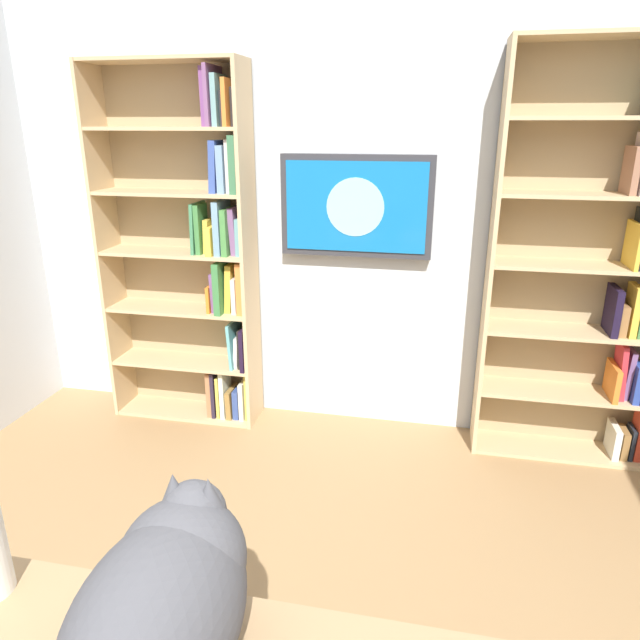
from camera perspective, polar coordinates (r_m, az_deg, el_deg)
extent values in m
cube|color=silver|center=(3.40, 5.06, 11.01)|extent=(4.52, 0.06, 2.70)
cube|color=tan|center=(3.24, 16.57, 5.57)|extent=(0.02, 0.28, 2.22)
cube|color=tan|center=(3.44, 24.14, 5.44)|extent=(0.95, 0.01, 2.22)
cube|color=tan|center=(3.71, 22.23, -11.75)|extent=(0.90, 0.27, 0.02)
cube|color=tan|center=(3.54, 22.97, -6.63)|extent=(0.90, 0.27, 0.02)
cube|color=tan|center=(3.41, 23.75, -1.05)|extent=(0.90, 0.27, 0.02)
cube|color=tan|center=(3.31, 24.58, 4.91)|extent=(0.90, 0.27, 0.02)
cube|color=tan|center=(3.26, 25.47, 11.16)|extent=(0.90, 0.27, 0.02)
cube|color=tan|center=(3.24, 26.42, 17.55)|extent=(0.90, 0.27, 0.02)
cube|color=tan|center=(3.26, 27.44, 23.93)|extent=(0.90, 0.27, 0.02)
cube|color=#BD3925|center=(3.73, 29.08, -9.72)|extent=(0.03, 0.13, 0.31)
cube|color=black|center=(3.75, 28.44, -10.58)|extent=(0.02, 0.13, 0.19)
cube|color=olive|center=(3.75, 27.85, -10.69)|extent=(0.04, 0.15, 0.16)
cube|color=silver|center=(3.74, 27.13, -10.49)|extent=(0.04, 0.19, 0.18)
cube|color=#744D8F|center=(3.60, 29.21, -5.45)|extent=(0.03, 0.24, 0.18)
cube|color=#294195|center=(3.57, 28.75, -5.27)|extent=(0.03, 0.19, 0.21)
cube|color=slate|center=(3.57, 28.20, -4.62)|extent=(0.04, 0.14, 0.28)
cube|color=#C22E39|center=(3.54, 27.69, -4.41)|extent=(0.05, 0.16, 0.31)
cube|color=orange|center=(3.55, 27.07, -5.39)|extent=(0.03, 0.22, 0.19)
cube|color=#3D6D3C|center=(3.45, 29.17, 0.72)|extent=(0.03, 0.18, 0.25)
cube|color=gold|center=(3.43, 28.63, 0.89)|extent=(0.03, 0.17, 0.27)
cube|color=olive|center=(3.44, 27.70, 0.17)|extent=(0.04, 0.18, 0.17)
cube|color=black|center=(3.41, 27.11, 0.88)|extent=(0.04, 0.21, 0.25)
cube|color=black|center=(3.33, 29.18, 7.11)|extent=(0.02, 0.19, 0.30)
cube|color=gold|center=(3.34, 28.67, 6.58)|extent=(0.02, 0.24, 0.23)
cube|color=#94654B|center=(3.27, 28.51, 12.95)|extent=(0.03, 0.20, 0.23)
cube|color=tan|center=(3.42, -7.05, 6.34)|extent=(0.02, 0.28, 2.16)
cube|color=tan|center=(3.81, -20.26, 6.62)|extent=(0.02, 0.28, 2.16)
cube|color=tan|center=(3.71, -13.13, 6.98)|extent=(0.93, 0.01, 2.16)
cube|color=tan|center=(3.95, -12.78, -8.76)|extent=(0.89, 0.27, 0.02)
cube|color=tan|center=(3.80, -13.17, -4.00)|extent=(0.89, 0.27, 0.02)
cube|color=tan|center=(3.68, -13.58, 1.11)|extent=(0.89, 0.27, 0.02)
cube|color=tan|center=(3.59, -14.02, 6.53)|extent=(0.89, 0.27, 0.02)
cube|color=tan|center=(3.53, -14.48, 12.17)|extent=(0.89, 0.27, 0.02)
cube|color=tan|center=(3.51, -14.98, 17.93)|extent=(0.89, 0.27, 0.02)
cube|color=tan|center=(3.53, -15.51, 23.70)|extent=(0.89, 0.27, 0.02)
cube|color=gold|center=(3.71, -7.06, -7.35)|extent=(0.02, 0.13, 0.32)
cube|color=beige|center=(3.74, -7.52, -7.74)|extent=(0.03, 0.16, 0.25)
cube|color=#334A8B|center=(3.79, -7.99, -7.92)|extent=(0.04, 0.18, 0.19)
cube|color=olive|center=(3.79, -8.71, -7.99)|extent=(0.04, 0.18, 0.19)
cube|color=silver|center=(3.76, -9.40, -7.13)|extent=(0.03, 0.15, 0.31)
cube|color=gold|center=(3.78, -9.83, -7.32)|extent=(0.02, 0.14, 0.28)
cube|color=#281F2F|center=(3.80, -10.17, -6.94)|extent=(0.02, 0.19, 0.31)
cube|color=#A36C47|center=(3.81, -10.60, -6.97)|extent=(0.03, 0.17, 0.30)
cube|color=black|center=(3.58, -7.29, -2.63)|extent=(0.02, 0.23, 0.27)
cube|color=black|center=(3.61, -7.63, -2.57)|extent=(0.02, 0.18, 0.25)
cube|color=silver|center=(3.63, -7.99, -2.90)|extent=(0.03, 0.18, 0.20)
cube|color=#59A4A8|center=(3.62, -8.43, -2.24)|extent=(0.03, 0.23, 0.29)
cube|color=orange|center=(3.48, -7.54, 3.35)|extent=(0.04, 0.21, 0.31)
cube|color=beige|center=(3.50, -8.22, 2.56)|extent=(0.03, 0.16, 0.21)
cube|color=gold|center=(3.51, -8.82, 3.22)|extent=(0.05, 0.14, 0.29)
cube|color=#397940|center=(3.50, -9.69, 3.33)|extent=(0.04, 0.22, 0.31)
cube|color=#73497D|center=(3.55, -10.17, 2.89)|extent=(0.03, 0.17, 0.24)
cube|color=orange|center=(3.56, -10.60, 2.27)|extent=(0.02, 0.19, 0.16)
cube|color=#62989C|center=(3.40, -7.80, 8.25)|extent=(0.03, 0.15, 0.21)
cube|color=slate|center=(3.42, -8.35, 8.80)|extent=(0.05, 0.16, 0.27)
cube|color=#448440|center=(3.41, -9.07, 8.70)|extent=(0.03, 0.19, 0.27)
cube|color=#6B92AF|center=(3.43, -9.71, 9.09)|extent=(0.04, 0.22, 0.31)
cube|color=yellow|center=(3.46, -10.46, 7.88)|extent=(0.04, 0.22, 0.16)
cube|color=gold|center=(3.48, -10.96, 8.23)|extent=(0.04, 0.13, 0.20)
cube|color=#3D7B3E|center=(3.47, -11.74, 8.88)|extent=(0.03, 0.14, 0.29)
cube|color=#3B7B52|center=(3.50, -12.05, 8.99)|extent=(0.03, 0.20, 0.29)
cube|color=#3A6D48|center=(3.35, -8.15, 15.08)|extent=(0.04, 0.22, 0.31)
cube|color=beige|center=(3.36, -8.82, 14.86)|extent=(0.03, 0.13, 0.29)
cube|color=#6E90B1|center=(3.38, -9.46, 14.60)|extent=(0.04, 0.17, 0.26)
cube|color=#37509C|center=(3.41, -10.13, 14.82)|extent=(0.05, 0.20, 0.29)
cube|color=black|center=(3.35, -8.22, 20.21)|extent=(0.02, 0.17, 0.20)
cube|color=orange|center=(3.34, -8.91, 20.57)|extent=(0.02, 0.22, 0.25)
cube|color=#272628|center=(3.37, -9.34, 20.01)|extent=(0.02, 0.15, 0.18)
cube|color=#6E9F9F|center=(3.39, -9.95, 20.70)|extent=(0.03, 0.20, 0.27)
cube|color=#7B4F7B|center=(3.40, -10.55, 21.06)|extent=(0.02, 0.24, 0.32)
cube|color=#79437F|center=(3.40, -11.15, 20.92)|extent=(0.02, 0.16, 0.30)
cube|color=#333338|center=(3.33, 3.62, 11.22)|extent=(0.87, 0.06, 0.57)
cube|color=#146BB2|center=(3.29, 3.53, 11.15)|extent=(0.80, 0.01, 0.50)
cylinder|color=#8CCCEA|center=(3.29, 3.52, 11.13)|extent=(0.33, 0.00, 0.33)
ellipsoid|color=#4C4C51|center=(1.29, -15.71, -26.71)|extent=(0.31, 0.51, 0.33)
ellipsoid|color=#4C4C51|center=(1.33, -13.48, -22.16)|extent=(0.27, 0.28, 0.25)
sphere|color=#4C4C51|center=(1.33, -12.50, -18.30)|extent=(0.15, 0.15, 0.15)
cone|color=#4C4C51|center=(1.29, -10.98, -16.69)|extent=(0.07, 0.07, 0.08)
cone|color=#4C4C51|center=(1.32, -14.33, -16.06)|extent=(0.07, 0.07, 0.08)
cone|color=beige|center=(1.29, -11.07, -17.02)|extent=(0.04, 0.04, 0.06)
cone|color=beige|center=(1.31, -14.43, -16.38)|extent=(0.04, 0.04, 0.06)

